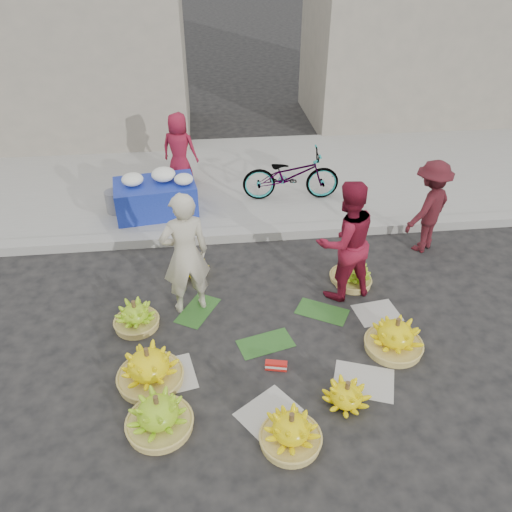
{
  "coord_description": "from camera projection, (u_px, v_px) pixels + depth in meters",
  "views": [
    {
      "loc": [
        -0.69,
        -4.52,
        4.21
      ],
      "look_at": [
        -0.12,
        0.65,
        0.7
      ],
      "focal_mm": 35.0,
      "sensor_mm": 36.0,
      "label": 1
    }
  ],
  "objects": [
    {
      "name": "vendor_red",
      "position": [
        345.0,
        241.0,
        6.32
      ],
      "size": [
        0.94,
        0.82,
        1.65
      ],
      "primitive_type": "imported",
      "rotation": [
        0.0,
        0.0,
        3.41
      ],
      "color": "maroon",
      "rests_on": "ground"
    },
    {
      "name": "ground",
      "position": [
        272.0,
        332.0,
        6.14
      ],
      "size": [
        80.0,
        80.0,
        0.0
      ],
      "primitive_type": "plane",
      "color": "black",
      "rests_on": "ground"
    },
    {
      "name": "flower_table",
      "position": [
        156.0,
        196.0,
        8.24
      ],
      "size": [
        1.4,
        0.99,
        0.76
      ],
      "rotation": [
        0.0,
        0.0,
        0.14
      ],
      "color": "#172899",
      "rests_on": "sidewalk"
    },
    {
      "name": "banana_bunch_0",
      "position": [
        149.0,
        367.0,
        5.38
      ],
      "size": [
        0.74,
        0.74,
        0.48
      ],
      "rotation": [
        0.0,
        0.0,
        0.19
      ],
      "color": "tan",
      "rests_on": "ground"
    },
    {
      "name": "banana_bunch_4",
      "position": [
        395.0,
        336.0,
        5.8
      ],
      "size": [
        0.66,
        0.66,
        0.46
      ],
      "rotation": [
        0.0,
        0.0,
        0.02
      ],
      "color": "tan",
      "rests_on": "ground"
    },
    {
      "name": "sidewalk",
      "position": [
        242.0,
        178.0,
        9.65
      ],
      "size": [
        40.0,
        4.0,
        0.12
      ],
      "primitive_type": "cube",
      "color": "gray",
      "rests_on": "ground"
    },
    {
      "name": "basket_spare",
      "position": [
        350.0,
        277.0,
        7.03
      ],
      "size": [
        0.72,
        0.72,
        0.06
      ],
      "primitive_type": "cylinder",
      "rotation": [
        0.0,
        0.0,
        -0.42
      ],
      "color": "tan",
      "rests_on": "ground"
    },
    {
      "name": "banana_bunch_6",
      "position": [
        136.0,
        316.0,
        6.14
      ],
      "size": [
        0.57,
        0.57,
        0.39
      ],
      "rotation": [
        0.0,
        0.0,
        0.27
      ],
      "color": "tan",
      "rests_on": "ground"
    },
    {
      "name": "banana_bunch_1",
      "position": [
        158.0,
        414.0,
        4.88
      ],
      "size": [
        0.65,
        0.65,
        0.45
      ],
      "rotation": [
        0.0,
        0.0,
        0.03
      ],
      "color": "tan",
      "rests_on": "ground"
    },
    {
      "name": "grey_bucket",
      "position": [
        116.0,
        202.0,
        8.33
      ],
      "size": [
        0.33,
        0.33,
        0.37
      ],
      "primitive_type": "cylinder",
      "color": "slate",
      "rests_on": "sidewalk"
    },
    {
      "name": "vendor_cream",
      "position": [
        185.0,
        254.0,
        6.07
      ],
      "size": [
        0.69,
        0.54,
        1.66
      ],
      "primitive_type": "imported",
      "rotation": [
        0.0,
        0.0,
        3.4
      ],
      "color": "beige",
      "rests_on": "ground"
    },
    {
      "name": "building_right",
      "position": [
        422.0,
        9.0,
        11.5
      ],
      "size": [
        5.0,
        3.0,
        5.0
      ],
      "primitive_type": "cube",
      "color": "gray",
      "rests_on": "sidewalk"
    },
    {
      "name": "banana_bunch_7",
      "position": [
        188.0,
        264.0,
        7.08
      ],
      "size": [
        0.61,
        0.61,
        0.35
      ],
      "rotation": [
        0.0,
        0.0,
        -0.1
      ],
      "color": "#FFEA0C",
      "rests_on": "ground"
    },
    {
      "name": "incense_stack",
      "position": [
        276.0,
        365.0,
        5.6
      ],
      "size": [
        0.26,
        0.13,
        0.1
      ],
      "primitive_type": "cube",
      "rotation": [
        0.0,
        0.0,
        -0.22
      ],
      "color": "red",
      "rests_on": "ground"
    },
    {
      "name": "building_left",
      "position": [
        41.0,
        45.0,
        10.59
      ],
      "size": [
        6.0,
        3.0,
        4.0
      ],
      "primitive_type": "cube",
      "color": "gray",
      "rests_on": "sidewalk"
    },
    {
      "name": "curb",
      "position": [
        253.0,
        234.0,
        7.91
      ],
      "size": [
        40.0,
        0.25,
        0.15
      ],
      "primitive_type": "cube",
      "color": "gray",
      "rests_on": "ground"
    },
    {
      "name": "banana_bunch_5",
      "position": [
        354.0,
        276.0,
        6.86
      ],
      "size": [
        0.49,
        0.49,
        0.37
      ],
      "rotation": [
        0.0,
        0.0,
        -0.04
      ],
      "color": "tan",
      "rests_on": "ground"
    },
    {
      "name": "bicycle",
      "position": [
        291.0,
        175.0,
        8.6
      ],
      "size": [
        0.67,
        1.7,
        0.88
      ],
      "primitive_type": "imported",
      "rotation": [
        0.0,
        0.0,
        1.52
      ],
      "color": "gray",
      "rests_on": "sidewalk"
    },
    {
      "name": "flower_vendor",
      "position": [
        179.0,
        150.0,
        8.96
      ],
      "size": [
        0.76,
        0.62,
        1.33
      ],
      "primitive_type": "imported",
      "rotation": [
        0.0,
        0.0,
        2.8
      ],
      "color": "maroon",
      "rests_on": "sidewalk"
    },
    {
      "name": "banana_bunch_2",
      "position": [
        291.0,
        431.0,
        4.75
      ],
      "size": [
        0.59,
        0.59,
        0.42
      ],
      "rotation": [
        0.0,
        0.0,
        0.14
      ],
      "color": "tan",
      "rests_on": "ground"
    },
    {
      "name": "newspaper_scatter",
      "position": [
        281.0,
        381.0,
        5.48
      ],
      "size": [
        3.2,
        1.8,
        0.0
      ],
      "primitive_type": null,
      "color": "beige",
      "rests_on": "ground"
    },
    {
      "name": "man_striped",
      "position": [
        429.0,
        207.0,
        7.32
      ],
      "size": [
        1.06,
        0.98,
        1.43
      ],
      "primitive_type": "imported",
      "rotation": [
        0.0,
        0.0,
        3.78
      ],
      "color": "maroon",
      "rests_on": "ground"
    },
    {
      "name": "banana_bunch_3",
      "position": [
        346.0,
        394.0,
        5.17
      ],
      "size": [
        0.56,
        0.56,
        0.31
      ],
      "rotation": [
        0.0,
        0.0,
        -0.22
      ],
      "color": "#FFEA0C",
      "rests_on": "ground"
    },
    {
      "name": "banana_leaves",
      "position": [
        262.0,
        321.0,
        6.3
      ],
      "size": [
        2.0,
        1.0,
        0.0
      ],
      "primitive_type": null,
      "color": "#22541C",
      "rests_on": "ground"
    }
  ]
}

